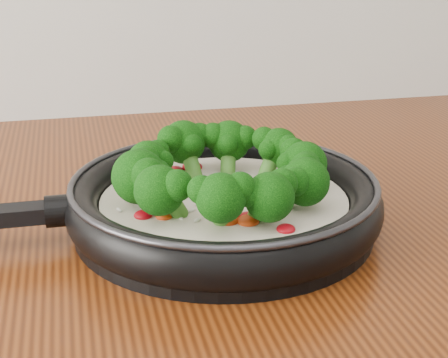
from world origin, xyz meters
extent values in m
cylinder|color=black|center=(0.01, 1.05, 0.91)|extent=(0.29, 0.29, 0.01)
torus|color=black|center=(0.01, 1.05, 0.93)|extent=(0.30, 0.30, 0.03)
torus|color=#2D2D33|center=(0.01, 1.05, 0.95)|extent=(0.29, 0.29, 0.01)
cylinder|color=black|center=(-0.14, 1.05, 0.93)|extent=(0.03, 0.03, 0.03)
cylinder|color=silver|center=(0.01, 1.05, 0.92)|extent=(0.24, 0.24, 0.02)
ellipsoid|color=#AE0813|center=(0.04, 1.06, 0.93)|extent=(0.02, 0.02, 0.01)
ellipsoid|color=#AE0813|center=(0.00, 1.06, 0.93)|extent=(0.03, 0.03, 0.01)
ellipsoid|color=red|center=(-0.05, 1.02, 0.93)|extent=(0.02, 0.02, 0.01)
ellipsoid|color=#AE0813|center=(-0.03, 1.13, 0.93)|extent=(0.02, 0.02, 0.01)
ellipsoid|color=#AE0813|center=(0.04, 1.01, 0.93)|extent=(0.02, 0.02, 0.01)
ellipsoid|color=red|center=(-0.04, 1.06, 0.93)|extent=(0.02, 0.02, 0.01)
ellipsoid|color=#AE0813|center=(0.01, 1.00, 0.93)|extent=(0.02, 0.02, 0.01)
ellipsoid|color=#AE0813|center=(-0.05, 1.08, 0.93)|extent=(0.03, 0.03, 0.01)
ellipsoid|color=red|center=(0.02, 0.99, 0.93)|extent=(0.03, 0.03, 0.01)
ellipsoid|color=#AE0813|center=(0.02, 1.00, 0.93)|extent=(0.02, 0.02, 0.01)
ellipsoid|color=#AE0813|center=(0.00, 1.06, 0.93)|extent=(0.02, 0.02, 0.01)
ellipsoid|color=red|center=(0.00, 0.99, 0.93)|extent=(0.03, 0.03, 0.01)
ellipsoid|color=#AE0813|center=(-0.01, 1.14, 0.93)|extent=(0.03, 0.03, 0.01)
ellipsoid|color=#AE0813|center=(-0.07, 1.02, 0.93)|extent=(0.02, 0.02, 0.01)
ellipsoid|color=red|center=(0.00, 1.08, 0.93)|extent=(0.03, 0.03, 0.01)
ellipsoid|color=#AE0813|center=(-0.01, 1.03, 0.93)|extent=(0.02, 0.02, 0.01)
ellipsoid|color=#AE0813|center=(0.04, 0.96, 0.93)|extent=(0.02, 0.02, 0.01)
ellipsoid|color=red|center=(0.04, 1.00, 0.93)|extent=(0.02, 0.02, 0.01)
ellipsoid|color=#AE0813|center=(0.03, 1.06, 0.93)|extent=(0.02, 0.02, 0.01)
ellipsoid|color=#AE0813|center=(0.00, 1.03, 0.93)|extent=(0.02, 0.02, 0.01)
ellipsoid|color=white|center=(-0.01, 1.08, 0.93)|extent=(0.01, 0.01, 0.00)
ellipsoid|color=white|center=(-0.03, 1.00, 0.93)|extent=(0.01, 0.01, 0.00)
ellipsoid|color=white|center=(0.02, 1.06, 0.93)|extent=(0.01, 0.01, 0.00)
ellipsoid|color=white|center=(0.03, 1.06, 0.93)|extent=(0.01, 0.01, 0.00)
ellipsoid|color=white|center=(0.02, 1.00, 0.93)|extent=(0.01, 0.01, 0.00)
ellipsoid|color=white|center=(0.06, 1.06, 0.93)|extent=(0.01, 0.01, 0.00)
ellipsoid|color=white|center=(-0.02, 1.04, 0.93)|extent=(0.01, 0.01, 0.00)
ellipsoid|color=white|center=(0.03, 1.12, 0.93)|extent=(0.01, 0.01, 0.00)
ellipsoid|color=white|center=(0.09, 1.12, 0.93)|extent=(0.01, 0.01, 0.00)
ellipsoid|color=white|center=(0.03, 1.05, 0.93)|extent=(0.01, 0.01, 0.00)
ellipsoid|color=white|center=(0.05, 1.03, 0.93)|extent=(0.01, 0.01, 0.00)
ellipsoid|color=white|center=(-0.01, 1.06, 0.93)|extent=(0.01, 0.01, 0.00)
ellipsoid|color=white|center=(0.04, 1.05, 0.93)|extent=(0.01, 0.01, 0.00)
ellipsoid|color=white|center=(-0.02, 1.08, 0.93)|extent=(0.01, 0.01, 0.00)
ellipsoid|color=white|center=(0.01, 1.08, 0.93)|extent=(0.01, 0.01, 0.00)
ellipsoid|color=white|center=(0.02, 1.06, 0.93)|extent=(0.01, 0.01, 0.00)
ellipsoid|color=white|center=(0.04, 1.11, 0.93)|extent=(0.01, 0.01, 0.00)
ellipsoid|color=white|center=(-0.04, 1.01, 0.93)|extent=(0.01, 0.01, 0.00)
ellipsoid|color=white|center=(-0.03, 1.02, 0.93)|extent=(0.01, 0.01, 0.00)
ellipsoid|color=white|center=(0.04, 1.05, 0.93)|extent=(0.01, 0.01, 0.00)
ellipsoid|color=white|center=(-0.09, 1.04, 0.93)|extent=(0.01, 0.01, 0.00)
ellipsoid|color=white|center=(0.06, 1.04, 0.93)|extent=(0.01, 0.01, 0.00)
ellipsoid|color=white|center=(-0.04, 1.05, 0.93)|extent=(0.00, 0.01, 0.00)
ellipsoid|color=white|center=(-0.02, 1.06, 0.93)|extent=(0.01, 0.01, 0.00)
ellipsoid|color=white|center=(0.02, 0.99, 0.93)|extent=(0.01, 0.01, 0.00)
ellipsoid|color=white|center=(0.01, 1.04, 0.93)|extent=(0.01, 0.01, 0.00)
cylinder|color=#4D8E2E|center=(0.07, 1.05, 0.94)|extent=(0.03, 0.02, 0.03)
sphere|color=black|center=(0.09, 1.05, 0.96)|extent=(0.04, 0.04, 0.04)
sphere|color=black|center=(0.08, 1.06, 0.97)|extent=(0.03, 0.03, 0.03)
sphere|color=black|center=(0.08, 1.03, 0.96)|extent=(0.03, 0.03, 0.03)
sphere|color=black|center=(0.07, 1.05, 0.96)|extent=(0.02, 0.02, 0.02)
cylinder|color=#4D8E2E|center=(0.06, 1.08, 0.94)|extent=(0.03, 0.03, 0.04)
sphere|color=black|center=(0.08, 1.09, 0.96)|extent=(0.04, 0.04, 0.04)
sphere|color=black|center=(0.06, 1.10, 0.97)|extent=(0.03, 0.03, 0.03)
sphere|color=black|center=(0.08, 1.08, 0.97)|extent=(0.02, 0.02, 0.02)
sphere|color=black|center=(0.06, 1.08, 0.96)|extent=(0.02, 0.02, 0.02)
cylinder|color=#4D8E2E|center=(0.03, 1.11, 0.94)|extent=(0.02, 0.03, 0.04)
sphere|color=black|center=(0.03, 1.13, 0.96)|extent=(0.04, 0.04, 0.04)
sphere|color=black|center=(0.01, 1.13, 0.97)|extent=(0.03, 0.03, 0.03)
sphere|color=black|center=(0.05, 1.12, 0.97)|extent=(0.03, 0.03, 0.03)
sphere|color=black|center=(0.03, 1.11, 0.96)|extent=(0.02, 0.02, 0.02)
cylinder|color=#4D8E2E|center=(-0.01, 1.11, 0.95)|extent=(0.02, 0.03, 0.04)
sphere|color=black|center=(-0.02, 1.13, 0.96)|extent=(0.05, 0.05, 0.05)
sphere|color=black|center=(-0.03, 1.12, 0.97)|extent=(0.03, 0.03, 0.03)
sphere|color=black|center=(0.00, 1.13, 0.97)|extent=(0.03, 0.03, 0.03)
sphere|color=black|center=(-0.01, 1.11, 0.97)|extent=(0.02, 0.02, 0.02)
cylinder|color=#4D8E2E|center=(-0.05, 1.08, 0.94)|extent=(0.03, 0.03, 0.03)
sphere|color=black|center=(-0.06, 1.09, 0.96)|extent=(0.04, 0.04, 0.04)
sphere|color=black|center=(-0.06, 1.08, 0.97)|extent=(0.03, 0.03, 0.03)
sphere|color=black|center=(-0.05, 1.10, 0.96)|extent=(0.02, 0.02, 0.02)
sphere|color=black|center=(-0.04, 1.08, 0.96)|extent=(0.02, 0.02, 0.02)
cylinder|color=#4D8E2E|center=(-0.06, 1.05, 0.94)|extent=(0.03, 0.02, 0.03)
sphere|color=black|center=(-0.07, 1.05, 0.96)|extent=(0.05, 0.05, 0.05)
sphere|color=black|center=(-0.07, 1.03, 0.97)|extent=(0.03, 0.03, 0.03)
sphere|color=black|center=(-0.07, 1.06, 0.97)|extent=(0.03, 0.03, 0.03)
sphere|color=black|center=(-0.06, 1.05, 0.96)|extent=(0.03, 0.03, 0.03)
cylinder|color=#4D8E2E|center=(-0.05, 1.01, 0.94)|extent=(0.03, 0.03, 0.04)
sphere|color=black|center=(-0.06, 1.00, 0.96)|extent=(0.04, 0.04, 0.04)
sphere|color=black|center=(-0.05, 0.99, 0.97)|extent=(0.03, 0.03, 0.03)
sphere|color=black|center=(-0.07, 1.02, 0.97)|extent=(0.03, 0.03, 0.03)
sphere|color=black|center=(-0.05, 1.01, 0.96)|extent=(0.02, 0.02, 0.02)
cylinder|color=#4D8E2E|center=(-0.01, 0.98, 0.95)|extent=(0.02, 0.03, 0.04)
sphere|color=black|center=(-0.01, 0.97, 0.96)|extent=(0.04, 0.04, 0.04)
sphere|color=black|center=(0.00, 0.97, 0.97)|extent=(0.03, 0.03, 0.03)
sphere|color=black|center=(-0.03, 0.98, 0.97)|extent=(0.02, 0.02, 0.02)
sphere|color=black|center=(-0.01, 0.99, 0.97)|extent=(0.02, 0.02, 0.02)
cylinder|color=#4D8E2E|center=(0.03, 0.99, 0.94)|extent=(0.02, 0.03, 0.03)
sphere|color=black|center=(0.03, 0.97, 0.96)|extent=(0.04, 0.04, 0.04)
sphere|color=black|center=(0.04, 0.98, 0.97)|extent=(0.03, 0.03, 0.03)
sphere|color=black|center=(0.01, 0.97, 0.97)|extent=(0.03, 0.03, 0.03)
sphere|color=black|center=(0.03, 0.99, 0.96)|extent=(0.02, 0.02, 0.02)
cylinder|color=#4D8E2E|center=(0.06, 1.01, 0.94)|extent=(0.03, 0.03, 0.03)
sphere|color=black|center=(0.07, 1.00, 0.96)|extent=(0.04, 0.04, 0.04)
sphere|color=black|center=(0.08, 1.02, 0.97)|extent=(0.03, 0.03, 0.03)
sphere|color=black|center=(0.06, 0.99, 0.96)|extent=(0.03, 0.03, 0.03)
sphere|color=black|center=(0.06, 1.01, 0.96)|extent=(0.02, 0.02, 0.02)
camera|label=1|loc=(-0.13, 0.47, 1.17)|focal=53.93mm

